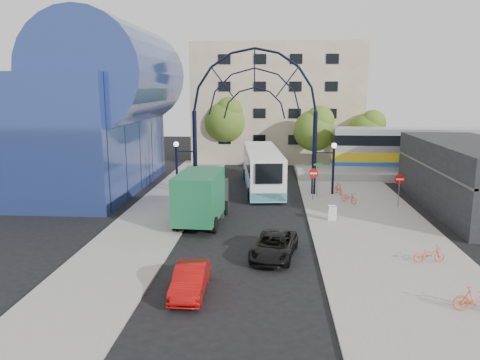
# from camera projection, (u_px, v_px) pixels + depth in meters

# --- Properties ---
(ground) EXTENTS (120.00, 120.00, 0.00)m
(ground) POSITION_uv_depth(u_px,v_px,m) (244.00, 250.00, 26.09)
(ground) COLOR black
(ground) RESTS_ON ground
(sidewalk_east) EXTENTS (8.00, 56.00, 0.12)m
(sidewalk_east) POSITION_uv_depth(u_px,v_px,m) (374.00, 231.00, 29.44)
(sidewalk_east) COLOR gray
(sidewalk_east) RESTS_ON ground
(plaza_west) EXTENTS (5.00, 50.00, 0.12)m
(plaza_west) POSITION_uv_depth(u_px,v_px,m) (156.00, 218.00, 32.40)
(plaza_west) COLOR gray
(plaza_west) RESTS_ON ground
(gateway_arch) EXTENTS (13.64, 0.44, 12.10)m
(gateway_arch) POSITION_uv_depth(u_px,v_px,m) (255.00, 92.00, 38.11)
(gateway_arch) COLOR black
(gateway_arch) RESTS_ON ground
(stop_sign) EXTENTS (0.80, 0.07, 2.50)m
(stop_sign) POSITION_uv_depth(u_px,v_px,m) (313.00, 176.00, 37.11)
(stop_sign) COLOR slate
(stop_sign) RESTS_ON sidewalk_east
(do_not_enter_sign) EXTENTS (0.76, 0.07, 2.48)m
(do_not_enter_sign) POSITION_uv_depth(u_px,v_px,m) (400.00, 182.00, 34.73)
(do_not_enter_sign) COLOR slate
(do_not_enter_sign) RESTS_ON sidewalk_east
(street_name_sign) EXTENTS (0.70, 0.70, 2.80)m
(street_name_sign) POSITION_uv_depth(u_px,v_px,m) (318.00, 173.00, 37.64)
(street_name_sign) COLOR slate
(street_name_sign) RESTS_ON sidewalk_east
(sandwich_board) EXTENTS (0.55, 0.61, 0.99)m
(sandwich_board) POSITION_uv_depth(u_px,v_px,m) (332.00, 211.00, 31.41)
(sandwich_board) COLOR white
(sandwich_board) RESTS_ON sidewalk_east
(transit_hall) EXTENTS (16.50, 18.00, 14.50)m
(transit_hall) POSITION_uv_depth(u_px,v_px,m) (79.00, 113.00, 40.51)
(transit_hall) COLOR navy
(transit_hall) RESTS_ON ground
(commercial_block_east) EXTENTS (6.00, 16.00, 5.00)m
(commercial_block_east) POSITION_uv_depth(u_px,v_px,m) (470.00, 176.00, 34.28)
(commercial_block_east) COLOR black
(commercial_block_east) RESTS_ON ground
(apartment_block) EXTENTS (20.00, 12.10, 14.00)m
(apartment_block) POSITION_uv_depth(u_px,v_px,m) (277.00, 103.00, 58.79)
(apartment_block) COLOR tan
(apartment_block) RESTS_ON ground
(train_platform) EXTENTS (32.00, 5.00, 0.80)m
(train_platform) POSITION_uv_depth(u_px,v_px,m) (459.00, 175.00, 46.15)
(train_platform) COLOR gray
(train_platform) RESTS_ON ground
(train_car) EXTENTS (25.10, 3.05, 4.20)m
(train_car) POSITION_uv_depth(u_px,v_px,m) (462.00, 150.00, 45.67)
(train_car) COLOR #B7B7BC
(train_car) RESTS_ON train_platform
(tree_north_a) EXTENTS (4.48, 4.48, 7.00)m
(tree_north_a) POSITION_uv_depth(u_px,v_px,m) (316.00, 128.00, 50.13)
(tree_north_a) COLOR #382314
(tree_north_a) RESTS_ON ground
(tree_north_b) EXTENTS (5.12, 5.12, 8.00)m
(tree_north_b) POSITION_uv_depth(u_px,v_px,m) (227.00, 119.00, 54.60)
(tree_north_b) COLOR #382314
(tree_north_b) RESTS_ON ground
(tree_north_c) EXTENTS (4.16, 4.16, 6.50)m
(tree_north_c) POSITION_uv_depth(u_px,v_px,m) (369.00, 130.00, 51.74)
(tree_north_c) COLOR #382314
(tree_north_c) RESTS_ON ground
(city_bus) EXTENTS (4.11, 13.00, 3.51)m
(city_bus) POSITION_uv_depth(u_px,v_px,m) (262.00, 168.00, 41.68)
(city_bus) COLOR white
(city_bus) RESTS_ON ground
(green_truck) EXTENTS (3.03, 7.15, 3.54)m
(green_truck) POSITION_uv_depth(u_px,v_px,m) (202.00, 197.00, 31.17)
(green_truck) COLOR black
(green_truck) RESTS_ON ground
(black_suv) EXTENTS (2.87, 4.85, 1.26)m
(black_suv) POSITION_uv_depth(u_px,v_px,m) (274.00, 246.00, 24.92)
(black_suv) COLOR black
(black_suv) RESTS_ON ground
(red_sedan) EXTENTS (1.41, 3.89, 1.28)m
(red_sedan) POSITION_uv_depth(u_px,v_px,m) (190.00, 280.00, 20.50)
(red_sedan) COLOR #9D0B09
(red_sedan) RESTS_ON ground
(bike_near_a) EXTENTS (1.40, 1.65, 0.85)m
(bike_near_a) POSITION_uv_depth(u_px,v_px,m) (349.00, 198.00, 36.16)
(bike_near_a) COLOR #FD5032
(bike_near_a) RESTS_ON sidewalk_east
(bike_near_b) EXTENTS (0.83, 1.63, 0.94)m
(bike_near_b) POSITION_uv_depth(u_px,v_px,m) (339.00, 188.00, 39.18)
(bike_near_b) COLOR #FB5132
(bike_near_b) RESTS_ON sidewalk_east
(bike_far_a) EXTENTS (1.67, 0.76, 0.85)m
(bike_far_a) POSITION_uv_depth(u_px,v_px,m) (429.00, 254.00, 23.92)
(bike_far_a) COLOR #E44B2D
(bike_far_a) RESTS_ON sidewalk_east
(bike_far_b) EXTENTS (1.74, 0.57, 1.04)m
(bike_far_b) POSITION_uv_depth(u_px,v_px,m) (476.00, 299.00, 18.64)
(bike_far_b) COLOR #D9532B
(bike_far_b) RESTS_ON sidewalk_east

